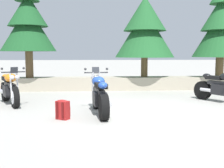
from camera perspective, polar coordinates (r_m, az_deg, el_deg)
The scene contains 9 objects.
ground_plane at distance 7.23m, azimuth 5.96°, elevation -6.14°, with size 120.00×120.00×0.00m, color #A3A099.
stone_wall at distance 11.88m, azimuth 2.09°, elevation 0.13°, with size 36.00×0.80×0.55m, color #A89E89.
motorcycle_orange_near_left at distance 9.00m, azimuth -20.36°, elevation -0.90°, with size 1.15×1.90×1.18m.
motorcycle_blue_centre at distance 7.12m, azimuth -2.62°, elevation -2.32°, with size 0.70×2.06×1.18m.
motorcycle_black_far_right at distance 9.44m, azimuth 21.79°, elevation -0.64°, with size 1.20×1.87×1.18m.
rider_backpack at distance 6.67m, azimuth -10.11°, elevation -5.13°, with size 0.35×0.34×0.47m.
pine_tree_far_left at distance 12.05m, azimuth -16.96°, elevation 12.13°, with size 2.25×2.25×3.93m.
pine_tree_mid_left at distance 12.13m, azimuth 6.78°, elevation 11.37°, with size 2.54×2.54×3.44m.
pine_tree_mid_right at distance 12.87m, azimuth 21.63°, elevation 11.08°, with size 2.37×2.37×3.99m.
Camera 1 is at (-1.20, -6.95, 1.55)m, focal length 44.28 mm.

